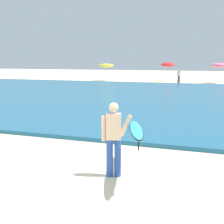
# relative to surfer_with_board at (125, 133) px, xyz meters

# --- Properties ---
(ground_plane) EXTENTS (160.00, 160.00, 0.00)m
(ground_plane) POSITION_rel_surfer_with_board_xyz_m (-1.63, -1.43, -1.04)
(ground_plane) COLOR beige
(sea) EXTENTS (120.00, 28.00, 0.14)m
(sea) POSITION_rel_surfer_with_board_xyz_m (-1.63, 16.77, -0.97)
(sea) COLOR #1E6084
(sea) RESTS_ON ground
(surfer_with_board) EXTENTS (1.38, 2.90, 1.73)m
(surfer_with_board) POSITION_rel_surfer_with_board_xyz_m (0.00, 0.00, 0.00)
(surfer_with_board) COLOR #284CA3
(surfer_with_board) RESTS_ON ground
(beach_umbrella_0) EXTENTS (1.93, 1.94, 2.22)m
(beach_umbrella_0) POSITION_rel_surfer_with_board_xyz_m (-14.02, 33.66, 0.93)
(beach_umbrella_0) COLOR beige
(beach_umbrella_0) RESTS_ON ground
(beach_umbrella_1) EXTENTS (1.77, 1.78, 2.40)m
(beach_umbrella_1) POSITION_rel_surfer_with_board_xyz_m (-6.55, 36.03, 1.05)
(beach_umbrella_1) COLOR beige
(beach_umbrella_1) RESTS_ON ground
(beach_umbrella_2) EXTENTS (1.88, 1.91, 2.38)m
(beach_umbrella_2) POSITION_rel_surfer_with_board_xyz_m (-0.18, 34.24, 1.00)
(beach_umbrella_2) COLOR beige
(beach_umbrella_2) RESTS_ON ground
(beachgoer_near_row_left) EXTENTS (0.32, 0.20, 1.58)m
(beachgoer_near_row_left) POSITION_rel_surfer_with_board_xyz_m (-4.59, 33.30, -0.19)
(beachgoer_near_row_left) COLOR #383842
(beachgoer_near_row_left) RESTS_ON ground
(beachgoer_near_row_mid) EXTENTS (0.32, 0.20, 1.58)m
(beachgoer_near_row_mid) POSITION_rel_surfer_with_board_xyz_m (-4.49, 32.28, -0.19)
(beachgoer_near_row_mid) COLOR #383842
(beachgoer_near_row_mid) RESTS_ON ground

